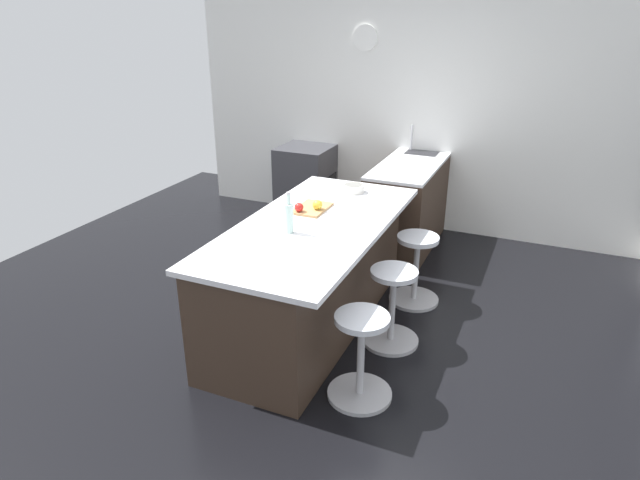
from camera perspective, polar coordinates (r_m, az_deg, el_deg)
name	(u,v)px	position (r m, az deg, el deg)	size (l,w,h in m)	color
ground_plane	(314,333)	(4.55, -0.61, -9.52)	(7.02, 7.02, 0.00)	black
interior_partition_left	(412,110)	(6.48, 9.41, 13.07)	(0.15, 5.25, 2.70)	silver
sink_cabinet	(415,196)	(6.32, 9.78, 4.52)	(2.01, 0.60, 1.20)	#38281E
oven_range	(306,183)	(6.75, -1.47, 5.87)	(0.60, 0.61, 0.89)	#38383D
kitchen_island	(309,274)	(4.46, -1.15, -3.48)	(2.25, 1.05, 0.90)	#38281E
stool_by_window	(416,271)	(4.94, 9.81, -3.16)	(0.44, 0.44, 0.63)	#B7B7BC
stool_middle	(392,309)	(4.33, 7.42, -7.05)	(0.44, 0.44, 0.63)	#B7B7BC
stool_near_camera	(361,359)	(3.75, 4.21, -12.15)	(0.44, 0.44, 0.63)	#B7B7BC
cutting_board	(312,208)	(4.53, -0.84, 3.27)	(0.36, 0.24, 0.02)	tan
apple_red	(299,207)	(4.42, -2.18, 3.39)	(0.07, 0.07, 0.07)	red
apple_yellow	(317,205)	(4.47, -0.26, 3.65)	(0.08, 0.08, 0.08)	gold
water_bottle	(289,217)	(4.04, -3.20, 2.38)	(0.06, 0.06, 0.31)	silver
fruit_bowl	(353,188)	(4.96, 3.45, 5.37)	(0.19, 0.19, 0.07)	silver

